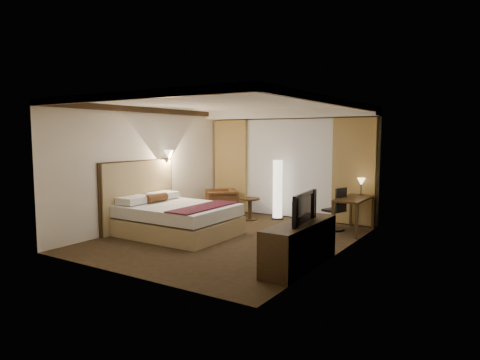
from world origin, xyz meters
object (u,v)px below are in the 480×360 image
Objects in this scene: armchair at (221,202)px; side_table at (250,209)px; office_chair at (334,209)px; television at (299,203)px; bed at (178,219)px; dresser at (300,245)px; floor_lamp at (278,190)px; desk at (354,215)px.

side_table is at bearing 51.09° from armchair.
side_table is 2.16m from office_chair.
side_table is 0.53× the size of television.
bed is at bearing -101.74° from side_table.
armchair reaches higher than bed.
armchair is 0.76× the size of television.
television reaches higher than side_table.
side_table is at bearing 36.82° from television.
dresser is at bearing -95.86° from television.
office_chair is at bearing 99.50° from dresser.
floor_lamp is 1.43× the size of television.
desk is (2.57, 0.05, 0.10)m from side_table.
dresser is (3.07, -0.65, 0.03)m from bed.
side_table is 0.57× the size of office_chair.
office_chair is at bearing 39.76° from bed.
office_chair is (2.98, 0.06, 0.09)m from armchair.
bed is 3.18m from television.
floor_lamp is 1.17× the size of desk.
armchair is 1.44× the size of side_table.
television reaches higher than desk.
desk is at bearing 1.21° from side_table.
office_chair is (2.60, 2.16, 0.15)m from bed.
desk is 0.69× the size of dresser.
side_table is 3.89m from television.
desk is 2.86m from dresser.
armchair is at bearing 141.36° from dresser.
armchair is at bearing -176.35° from side_table.
floor_lamp is (0.97, 2.62, 0.41)m from bed.
floor_lamp reaches higher than side_table.
floor_lamp is at bearing -179.37° from office_chair.
office_chair is 2.86m from dresser.
office_chair is (-0.42, -0.05, 0.10)m from desk.
armchair is 0.42× the size of dresser.
dresser is 0.66m from television.
desk is at bearing -5.46° from television.
desk is at bearing 49.25° from armchair.
floor_lamp reaches higher than bed.
television reaches higher than bed.
floor_lamp reaches higher than desk.
bed is 2.82m from floor_lamp.
television is at bearing 8.56° from armchair.
side_table is 0.37× the size of floor_lamp.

